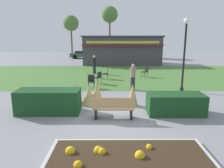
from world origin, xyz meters
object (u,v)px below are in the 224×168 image
Objects in this scene: cafe_chair_west at (146,71)px; parked_car_west_slot at (83,54)px; lamppost_mid at (185,46)px; tree_right_bg at (71,24)px; person_standing at (94,64)px; tree_left_bg at (110,15)px; food_kiosk at (122,50)px; park_bench at (114,108)px; cafe_chair_east at (98,77)px; parked_car_center_slot at (115,54)px; trash_bin at (50,102)px; person_strolling at (133,77)px; cafe_chair_center at (91,80)px; parked_car_east_slot at (148,54)px; cafe_chair_north at (106,73)px.

cafe_chair_west is 0.21× the size of parked_car_west_slot.
tree_right_bg is at bearing 113.80° from lamppost_mid.
cafe_chair_west is 0.53× the size of person_standing.
tree_left_bg is at bearing -13.07° from tree_right_bg.
person_standing is at bearing -111.50° from food_kiosk.
park_bench is at bearing -89.45° from tree_left_bg.
cafe_chair_east is at bearing -101.00° from food_kiosk.
parked_car_center_slot is at bearing -76.21° from tree_left_bg.
food_kiosk is (4.23, 17.43, 1.38)m from trash_bin.
cafe_chair_west is 0.53× the size of person_strolling.
cafe_chair_center is at bearing -101.55° from food_kiosk.
park_bench reaches higher than cafe_chair_east.
tree_right_bg is at bearing 124.18° from food_kiosk.
parked_car_east_slot is (10.49, 0.00, 0.00)m from parked_car_west_slot.
parked_car_west_slot is (-4.58, 25.92, 0.16)m from park_bench.
food_kiosk reaches higher than cafe_chair_center.
lamppost_mid is at bearing -71.73° from cafe_chair_west.
parked_car_center_slot reaches higher than trash_bin.
parked_car_west_slot reaches higher than cafe_chair_north.
lamppost_mid is 4.99× the size of cafe_chair_west.
person_strolling and person_standing have the same top height.
cafe_chair_north is at bearing -90.50° from tree_left_bg.
tree_right_bg is (-11.70, 26.54, 2.99)m from lamppost_mid.
food_kiosk is 15.81m from tree_right_bg.
cafe_chair_east is at bearing -162.48° from person_standing.
cafe_chair_center is at bearing -92.66° from tree_left_bg.
trash_bin is 7.76m from cafe_chair_north.
parked_car_west_slot is 8.56m from tree_left_bg.
tree_right_bg is (-6.30, 24.47, 5.24)m from cafe_chair_east.
park_bench is 6.81m from cafe_chair_east.
person_standing is at bearing 98.01° from cafe_chair_east.
food_kiosk is 10.95× the size of cafe_chair_east.
cafe_chair_east is 0.53× the size of person_standing.
parked_car_center_slot reaches higher than cafe_chair_west.
trash_bin is 0.87× the size of cafe_chair_center.
cafe_chair_center is (-1.41, 5.38, 0.05)m from park_bench.
cafe_chair_west is 4.77m from person_strolling.
parked_car_east_slot is at bearing 0.05° from parked_car_center_slot.
cafe_chair_east is 23.78m from tree_left_bg.
cafe_chair_west is 0.21× the size of parked_car_center_slot.
park_bench is 0.20× the size of tree_left_bg.
cafe_chair_east is at bearing -145.63° from cafe_chair_west.
trash_bin is 0.11× the size of tree_right_bg.
parked_car_west_slot reaches higher than cafe_chair_west.
lamppost_mid is 6.21m from cafe_chair_east.
park_bench is 18.64m from food_kiosk.
park_bench is 1.92× the size of cafe_chair_north.
park_bench is 1.01× the size of person_strolling.
lamppost_mid is at bearing -94.10° from parked_car_east_slot.
park_bench is 0.39× the size of lamppost_mid.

